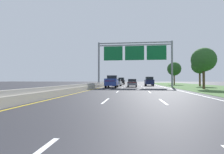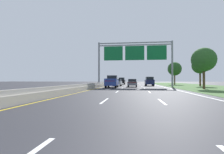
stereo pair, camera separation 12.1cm
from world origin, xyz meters
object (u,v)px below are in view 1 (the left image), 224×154
roadside_tree_far (200,66)px  car_grey_centre_lane_sedan (132,83)px  pickup_truck_blue (112,82)px  car_silver_left_lane_sedan (117,82)px  car_navy_right_lane_suv (149,81)px  roadside_tree_mid (204,60)px  roadside_tree_distant (174,69)px  car_black_left_lane_suv (121,81)px  overhead_sign_gantry (135,55)px

roadside_tree_far → car_grey_centre_lane_sedan: bearing=-164.9°
pickup_truck_blue → car_silver_left_lane_sedan: bearing=-2.0°
car_silver_left_lane_sedan → car_navy_right_lane_suv: size_ratio=0.94×
roadside_tree_mid → roadside_tree_distant: size_ratio=0.96×
car_black_left_lane_suv → roadside_tree_mid: bearing=-151.4°
car_silver_left_lane_sedan → car_navy_right_lane_suv: (7.37, 1.51, 0.28)m
car_black_left_lane_suv → roadside_tree_mid: size_ratio=0.75×
roadside_tree_mid → car_black_left_lane_suv: bearing=118.5°
roadside_tree_mid → roadside_tree_far: bearing=72.8°
car_navy_right_lane_suv → overhead_sign_gantry: bearing=151.3°
car_navy_right_lane_suv → roadside_tree_mid: roadside_tree_mid is taller
roadside_tree_mid → roadside_tree_distant: 24.27m
overhead_sign_gantry → roadside_tree_far: 14.30m
roadside_tree_far → roadside_tree_distant: size_ratio=0.93×
car_grey_centre_lane_sedan → roadside_tree_mid: roadside_tree_mid is taller
roadside_tree_far → car_silver_left_lane_sedan: bearing=175.4°
car_black_left_lane_suv → roadside_tree_mid: 30.04m
pickup_truck_blue → car_silver_left_lane_sedan: size_ratio=1.23×
overhead_sign_gantry → roadside_tree_mid: 12.92m
car_black_left_lane_suv → roadside_tree_distant: roadside_tree_distant is taller
car_black_left_lane_suv → roadside_tree_mid: roadside_tree_mid is taller
car_silver_left_lane_sedan → roadside_tree_far: (17.65, -1.42, 3.57)m
overhead_sign_gantry → car_grey_centre_lane_sedan: 5.69m
pickup_truck_blue → roadside_tree_distant: roadside_tree_distant is taller
pickup_truck_blue → car_navy_right_lane_suv: size_ratio=1.16×
car_grey_centre_lane_sedan → car_black_left_lane_suv: car_black_left_lane_suv is taller
pickup_truck_blue → car_navy_right_lane_suv: (7.55, 10.71, 0.02)m
roadside_tree_far → roadside_tree_mid: bearing=-107.2°
car_silver_left_lane_sedan → car_black_left_lane_suv: size_ratio=0.94×
car_navy_right_lane_suv → roadside_tree_mid: (6.92, -13.75, 3.36)m
pickup_truck_blue → car_navy_right_lane_suv: 13.10m
pickup_truck_blue → roadside_tree_distant: size_ratio=0.83×
car_grey_centre_lane_sedan → car_silver_left_lane_sedan: size_ratio=0.99×
car_silver_left_lane_sedan → roadside_tree_distant: 19.93m
car_silver_left_lane_sedan → roadside_tree_far: 18.06m
pickup_truck_blue → roadside_tree_distant: 26.57m
pickup_truck_blue → overhead_sign_gantry: bearing=-43.9°
overhead_sign_gantry → roadside_tree_far: bearing=13.9°
car_black_left_lane_suv → car_navy_right_lane_suv: 14.47m
pickup_truck_blue → car_grey_centre_lane_sedan: size_ratio=1.23×
roadside_tree_far → roadside_tree_distant: bearing=99.2°
car_grey_centre_lane_sedan → roadside_tree_far: roadside_tree_far is taller
overhead_sign_gantry → car_navy_right_lane_suv: bearing=61.3°
car_navy_right_lane_suv → car_grey_centre_lane_sedan: bearing=149.8°
car_grey_centre_lane_sedan → car_navy_right_lane_suv: bearing=-30.2°
roadside_tree_distant → car_grey_centre_lane_sedan: bearing=-124.9°
pickup_truck_blue → car_black_left_lane_suv: size_ratio=1.15×
overhead_sign_gantry → car_navy_right_lane_suv: 8.99m
car_silver_left_lane_sedan → car_black_left_lane_suv: (0.07, 14.01, 0.28)m
roadside_tree_mid → roadside_tree_far: roadside_tree_mid is taller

